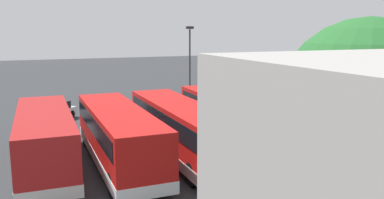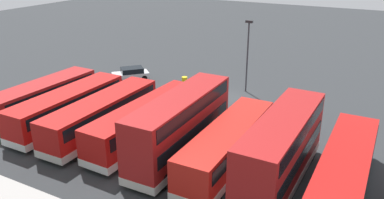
# 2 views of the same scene
# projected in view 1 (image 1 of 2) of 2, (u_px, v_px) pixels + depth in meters

# --- Properties ---
(ground_plane) EXTENTS (140.00, 140.00, 0.00)m
(ground_plane) POSITION_uv_depth(u_px,v_px,m) (189.00, 110.00, 35.19)
(ground_plane) COLOR #2D3033
(bus_double_decker_second) EXTENTS (2.72, 10.82, 4.55)m
(bus_double_decker_second) POSITION_uv_depth(u_px,v_px,m) (381.00, 97.00, 26.92)
(bus_double_decker_second) COLOR #A51919
(bus_double_decker_second) RESTS_ON ground
(bus_single_deck_third) EXTENTS (2.68, 11.32, 2.95)m
(bus_single_deck_third) POSITION_uv_depth(u_px,v_px,m) (333.00, 112.00, 26.03)
(bus_single_deck_third) COLOR red
(bus_single_deck_third) RESTS_ON ground
(bus_double_decker_fourth) EXTENTS (2.75, 10.98, 4.55)m
(bus_double_decker_fourth) POSITION_uv_depth(u_px,v_px,m) (292.00, 104.00, 24.34)
(bus_double_decker_fourth) COLOR #A51919
(bus_double_decker_fourth) RESTS_ON ground
(bus_single_deck_fifth) EXTENTS (2.94, 11.99, 2.95)m
(bus_single_deck_fifth) POSITION_uv_depth(u_px,v_px,m) (234.00, 119.00, 24.01)
(bus_single_deck_fifth) COLOR #B71411
(bus_single_deck_fifth) RESTS_ON ground
(bus_single_deck_sixth) EXTENTS (2.66, 11.54, 2.95)m
(bus_single_deck_sixth) POSITION_uv_depth(u_px,v_px,m) (181.00, 128.00, 21.96)
(bus_single_deck_sixth) COLOR #B71411
(bus_single_deck_sixth) RESTS_ON ground
(bus_single_deck_seventh) EXTENTS (2.62, 11.18, 2.95)m
(bus_single_deck_seventh) POSITION_uv_depth(u_px,v_px,m) (118.00, 134.00, 20.52)
(bus_single_deck_seventh) COLOR #B71411
(bus_single_deck_seventh) RESTS_ON ground
(bus_single_deck_far_end) EXTENTS (2.77, 10.33, 2.95)m
(bus_single_deck_far_end) POSITION_uv_depth(u_px,v_px,m) (45.00, 138.00, 19.82)
(bus_single_deck_far_end) COLOR #A51919
(bus_single_deck_far_end) RESTS_ON ground
(car_hatchback_silver) EXTENTS (4.01, 4.14, 1.43)m
(car_hatchback_silver) POSITION_uv_depth(u_px,v_px,m) (52.00, 112.00, 30.64)
(car_hatchback_silver) COLOR silver
(car_hatchback_silver) RESTS_ON ground
(lamp_post_tall) EXTENTS (0.70, 0.30, 7.32)m
(lamp_post_tall) POSITION_uv_depth(u_px,v_px,m) (190.00, 59.00, 37.17)
(lamp_post_tall) COLOR #38383D
(lamp_post_tall) RESTS_ON ground
(waste_bin_yellow) EXTENTS (0.60, 0.60, 0.95)m
(waste_bin_yellow) POSITION_uv_depth(u_px,v_px,m) (126.00, 106.00, 34.16)
(waste_bin_yellow) COLOR yellow
(waste_bin_yellow) RESTS_ON ground
(tree_midright) EXTENTS (4.74, 4.74, 7.32)m
(tree_midright) POSITION_uv_depth(u_px,v_px,m) (365.00, 106.00, 10.72)
(tree_midright) COLOR #4C3823
(tree_midright) RESTS_ON ground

